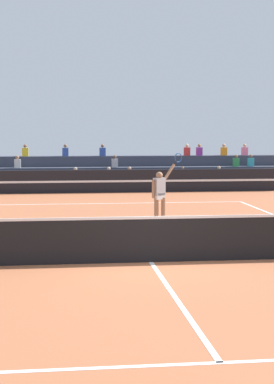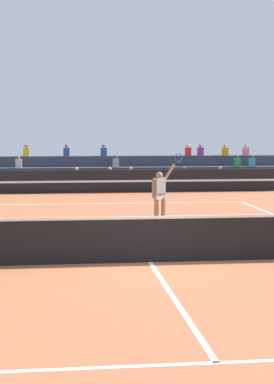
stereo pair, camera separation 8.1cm
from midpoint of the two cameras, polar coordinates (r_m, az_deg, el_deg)
The scene contains 7 objects.
ground_plane at distance 14.77m, azimuth 1.32°, elevation -6.26°, with size 120.00×120.00×0.00m, color #AD603D.
court_lines at distance 14.76m, azimuth 1.32°, elevation -6.24°, with size 11.10×23.90×0.01m.
tennis_net at distance 14.66m, azimuth 1.33°, elevation -4.18°, with size 12.00×0.10×1.10m.
sponsor_banner_wall at distance 31.12m, azimuth -2.88°, elevation 0.97°, with size 18.00×0.26×1.10m.
bleacher_stand at distance 33.64m, azimuth -3.15°, elevation 1.48°, with size 20.21×2.85×2.28m.
tennis_player at distance 20.24m, azimuth 2.18°, elevation -0.24°, with size 1.12×0.70×2.35m.
tennis_ball at distance 18.35m, azimuth -8.24°, elevation -3.88°, with size 0.07×0.07×0.07m, color #C6DB33.
Camera 2 is at (-1.95, -14.32, 3.01)m, focal length 60.00 mm.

